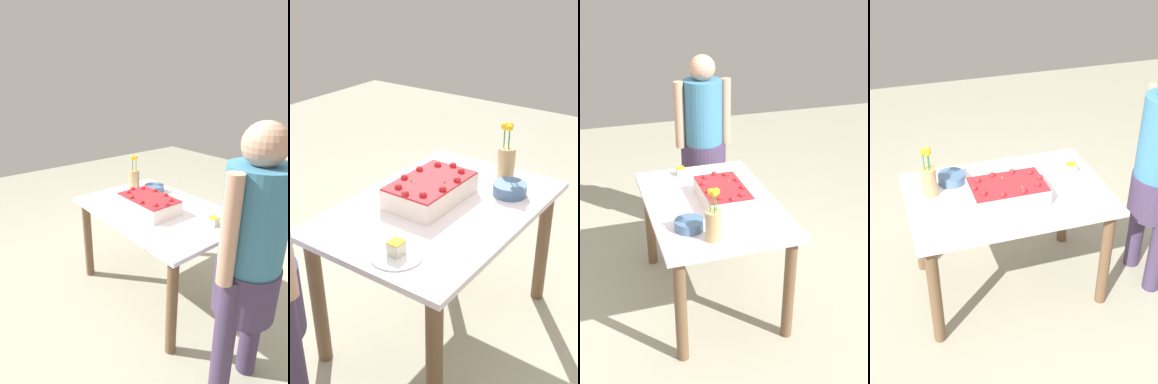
# 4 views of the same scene
# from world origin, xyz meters

# --- Properties ---
(ground_plane) EXTENTS (8.00, 8.00, 0.00)m
(ground_plane) POSITION_xyz_m (0.00, 0.00, 0.00)
(ground_plane) COLOR #A29E88
(dining_table) EXTENTS (1.19, 0.81, 0.73)m
(dining_table) POSITION_xyz_m (0.00, 0.00, 0.60)
(dining_table) COLOR white
(dining_table) RESTS_ON ground_plane
(sheet_cake) EXTENTS (0.43, 0.28, 0.13)m
(sheet_cake) POSITION_xyz_m (0.02, 0.07, 0.79)
(sheet_cake) COLOR white
(sheet_cake) RESTS_ON dining_table
(serving_plate_with_slice) EXTENTS (0.22, 0.22, 0.07)m
(serving_plate_with_slice) POSITION_xyz_m (-0.45, -0.10, 0.75)
(serving_plate_with_slice) COLOR white
(serving_plate_with_slice) RESTS_ON dining_table
(cake_knife) EXTENTS (0.22, 0.13, 0.00)m
(cake_knife) POSITION_xyz_m (0.40, 0.25, 0.73)
(cake_knife) COLOR silver
(cake_knife) RESTS_ON dining_table
(flower_vase) EXTENTS (0.09, 0.09, 0.31)m
(flower_vase) POSITION_xyz_m (0.44, -0.11, 0.84)
(flower_vase) COLOR tan
(flower_vase) RESTS_ON dining_table
(fruit_bowl) EXTENTS (0.17, 0.17, 0.06)m
(fruit_bowl) POSITION_xyz_m (0.29, -0.21, 0.76)
(fruit_bowl) COLOR #476890
(fruit_bowl) RESTS_ON dining_table
(person_standing) EXTENTS (0.31, 0.45, 1.49)m
(person_standing) POSITION_xyz_m (-0.90, 0.19, 0.85)
(person_standing) COLOR #443555
(person_standing) RESTS_ON ground_plane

